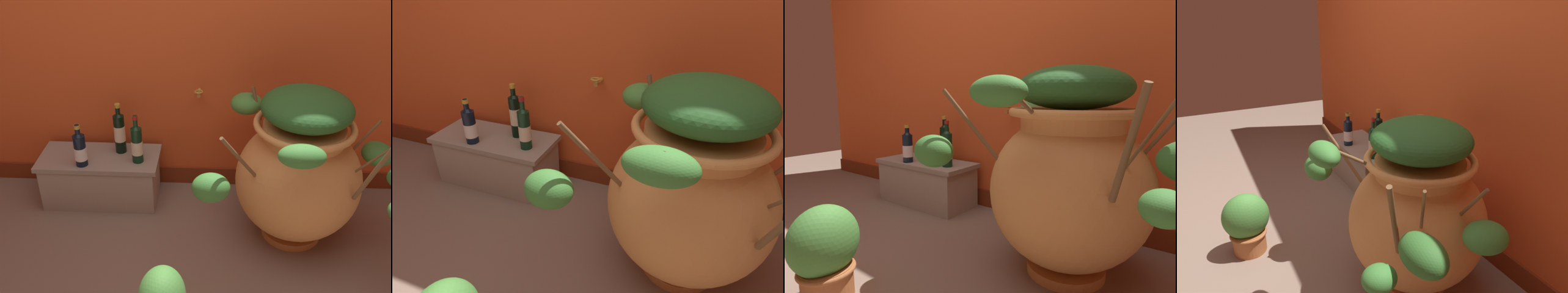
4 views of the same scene
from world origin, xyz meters
TOP-DOWN VIEW (x-y plane):
  - ground_plane at (0.00, 0.00)m, footprint 7.00×7.00m
  - back_wall at (0.00, 1.20)m, footprint 4.40×0.33m
  - terracotta_urn at (0.61, 0.58)m, footprint 1.17×0.87m
  - stone_ledge at (-0.62, 0.89)m, footprint 0.77×0.35m
  - wine_bottle_left at (-0.36, 0.84)m, footprint 0.07×0.07m
  - wine_bottle_middle at (-0.49, 0.96)m, footprint 0.07×0.07m
  - wine_bottle_right at (-0.70, 0.78)m, footprint 0.08×0.08m
  - potted_shrub at (-0.09, -0.17)m, footprint 0.22×0.28m

SIDE VIEW (x-z plane):
  - ground_plane at x=0.00m, z-range 0.00..0.00m
  - stone_ledge at x=-0.62m, z-range 0.01..0.34m
  - potted_shrub at x=-0.09m, z-range 0.01..0.40m
  - wine_bottle_right at x=-0.70m, z-range 0.31..0.59m
  - wine_bottle_left at x=-0.36m, z-range 0.30..0.63m
  - terracotta_urn at x=0.61m, z-range 0.00..0.94m
  - wine_bottle_middle at x=-0.49m, z-range 0.31..0.66m
  - back_wall at x=0.00m, z-range -0.01..2.59m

